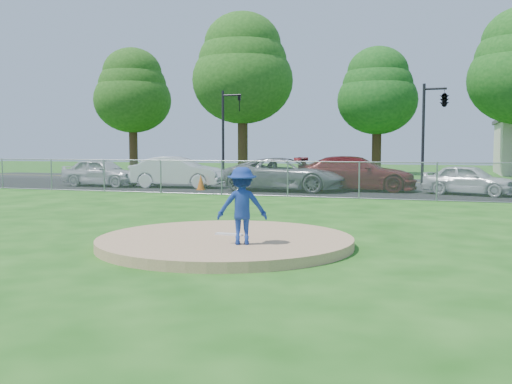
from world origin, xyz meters
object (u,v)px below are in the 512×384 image
Objects in this scene: parked_car_darkred at (356,174)px; parked_car_silver at (102,172)px; pitcher at (242,206)px; parked_car_pearl at (469,180)px; traffic_signal_left at (227,127)px; traffic_signal_center at (442,101)px; tree_center at (377,91)px; parked_car_gray at (285,174)px; parked_car_white at (178,172)px; traffic_cone at (201,182)px; tree_left at (243,68)px; tree_far_left at (132,90)px.

parked_car_silver is at bearing 90.79° from parked_car_darkred.
pitcher is 17.00m from parked_car_darkred.
parked_car_silver is 18.46m from parked_car_pearl.
traffic_signal_center is (12.73, -0.00, 1.25)m from traffic_signal_left.
tree_center reaches higher than traffic_signal_center.
parked_car_gray is (-6.94, -7.00, -3.81)m from traffic_signal_center.
parked_car_white is (4.30, 0.41, 0.05)m from parked_car_silver.
traffic_signal_left is 7.03m from parked_car_white.
traffic_signal_left is at bearing 102.62° from traffic_cone.
tree_left reaches higher than parked_car_silver.
traffic_cone is at bearing -95.09° from parked_car_silver.
tree_left reaches higher than parked_car_pearl.
pitcher is (9.42, -22.77, -2.41)m from traffic_signal_left.
pitcher is at bearing -62.91° from traffic_cone.
tree_left is 19.39m from parked_car_gray.
parked_car_silver is (-17.14, -6.96, -3.85)m from traffic_signal_center.
parked_car_darkred is (-3.77, -5.78, -3.77)m from traffic_signal_center.
pitcher is at bearing -176.82° from parked_car_pearl.
tree_left is (11.00, -2.00, 1.18)m from tree_far_left.
tree_center is at bearing 57.10° from traffic_signal_left.
traffic_cone is (-11.00, -7.73, -4.22)m from traffic_signal_center.
parked_car_darkred reaches higher than parked_car_silver.
tree_center is at bearing 2.73° from tree_far_left.
tree_left is 10.48m from traffic_signal_left.
tree_center is (10.00, 3.00, -1.77)m from tree_left.
tree_far_left is at bearing 169.70° from tree_left.
traffic_signal_center is 14.09m from traffic_cone.
traffic_cone is 0.16× the size of parked_car_white.
pitcher is at bearing -69.85° from tree_left.
parked_car_pearl is (12.31, 1.18, 0.28)m from traffic_cone.
parked_car_white is (-1.84, 1.18, 0.41)m from traffic_cone.
traffic_signal_left is at bearing 39.90° from parked_car_gray.
traffic_signal_center reaches higher than pitcher.
traffic_signal_left is at bearing 180.00° from traffic_signal_center.
tree_center is 14.63m from traffic_signal_left.
pitcher is at bearing -67.52° from traffic_signal_left.
pitcher reaches higher than traffic_cone.
tree_left is 18.90m from traffic_cone.
traffic_signal_center is 0.98× the size of parked_car_darkred.
pitcher is 0.34× the size of parked_car_silver.
parked_car_white is at bearing -152.98° from traffic_signal_center.
tree_left reaches higher than pitcher.
tree_far_left is 13.95× the size of traffic_cone.
parked_car_pearl is (27.28, -17.55, -6.38)m from tree_far_left.
tree_left reaches higher than parked_car_gray.
tree_center is 6.53× the size of pitcher.
pitcher is at bearing 177.29° from parked_car_darkred.
tree_center is at bearing 72.99° from traffic_cone.
parked_car_silver is (8.83, -17.96, -6.30)m from tree_far_left.
parked_car_white is 5.93m from parked_car_gray.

